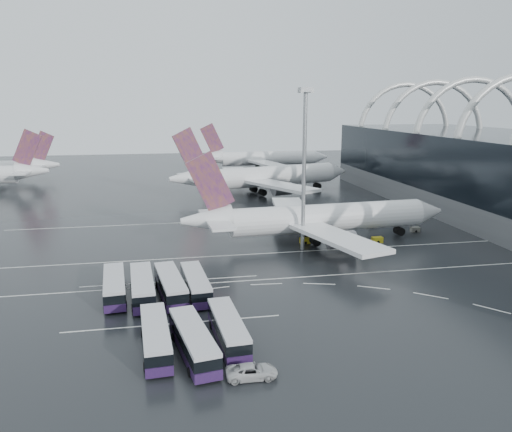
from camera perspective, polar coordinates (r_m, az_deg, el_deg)
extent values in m
plane|color=black|center=(85.22, 6.72, -6.38)|extent=(420.00, 420.00, 0.00)
torus|color=silver|center=(149.06, 23.20, 7.99)|extent=(33.80, 1.80, 33.80)
torus|color=silver|center=(165.16, 19.54, 8.66)|extent=(33.80, 1.80, 33.80)
torus|color=silver|center=(181.83, 16.54, 9.18)|extent=(33.80, 1.80, 33.80)
cube|color=white|center=(83.42, 7.13, -6.82)|extent=(120.00, 0.25, 0.01)
cube|color=white|center=(96.16, 4.59, -4.08)|extent=(120.00, 0.25, 0.01)
cube|color=white|center=(122.46, 1.16, -0.35)|extent=(120.00, 0.25, 0.01)
cube|color=white|center=(66.78, -9.42, -12.05)|extent=(28.00, 0.25, 0.01)
cube|color=white|center=(81.59, -9.72, -7.36)|extent=(28.00, 0.25, 0.01)
cylinder|color=white|center=(103.07, 8.26, -0.17)|extent=(41.01, 8.45, 5.66)
cone|color=white|center=(114.04, 19.11, 0.51)|extent=(6.23, 6.05, 5.66)
cone|color=white|center=(96.04, -5.74, -0.46)|extent=(10.12, 6.31, 5.66)
cube|color=#46196C|center=(94.80, -5.26, 3.83)|extent=(9.41, 1.23, 11.99)
cube|color=white|center=(96.35, -4.60, -0.39)|extent=(5.59, 17.81, 0.49)
cube|color=white|center=(90.85, 8.95, -2.34)|extent=(13.26, 25.31, 0.78)
cube|color=white|center=(112.96, 4.03, 0.78)|extent=(10.17, 25.09, 0.78)
cylinder|color=gray|center=(95.48, 9.71, -2.71)|extent=(5.58, 3.68, 3.32)
cylinder|color=gray|center=(111.17, 6.01, -0.39)|extent=(5.58, 3.68, 3.32)
cube|color=black|center=(102.59, 6.18, -2.41)|extent=(12.10, 7.03, 2.15)
cylinder|color=white|center=(156.56, 1.65, 4.59)|extent=(43.61, 17.39, 6.26)
cone|color=white|center=(169.44, 9.20, 5.06)|extent=(7.88, 7.73, 6.26)
cone|color=white|center=(145.99, -7.86, 4.30)|extent=(12.04, 8.85, 6.26)
cube|color=#46196C|center=(145.38, -7.55, 7.45)|extent=(10.20, 3.34, 13.26)
cube|color=white|center=(146.67, -7.06, 4.36)|extent=(9.75, 20.01, 0.54)
cube|color=white|center=(142.89, 2.61, 3.53)|extent=(19.01, 27.44, 0.86)
cube|color=white|center=(166.82, -1.81, 4.87)|extent=(9.01, 27.33, 0.86)
cylinder|color=gray|center=(148.01, 3.01, 3.08)|extent=(6.68, 5.09, 3.67)
cylinder|color=gray|center=(165.05, -0.25, 4.11)|extent=(6.68, 5.09, 3.67)
cube|color=black|center=(155.32, 0.23, 2.92)|extent=(14.29, 10.04, 2.37)
cylinder|color=white|center=(211.12, 1.45, 6.64)|extent=(39.51, 6.66, 5.88)
cone|color=white|center=(217.46, 7.33, 6.72)|extent=(6.20, 6.00, 5.88)
cone|color=white|center=(206.75, -5.29, 6.74)|extent=(10.25, 6.08, 5.88)
cube|color=#46196C|center=(206.22, -5.05, 8.82)|extent=(9.77, 0.80, 12.46)
cube|color=white|center=(206.99, -4.73, 6.75)|extent=(4.92, 18.33, 0.51)
cube|color=white|center=(198.02, 1.15, 6.05)|extent=(12.67, 26.28, 0.81)
cube|color=white|center=(222.62, -0.33, 6.80)|extent=(11.74, 26.22, 0.81)
cylinder|color=gray|center=(202.36, 1.76, 5.67)|extent=(5.64, 3.56, 3.45)
cylinder|color=gray|center=(220.00, 0.64, 6.25)|extent=(5.64, 3.56, 3.45)
cube|color=black|center=(210.71, 0.37, 5.52)|extent=(12.29, 6.73, 2.23)
cone|color=white|center=(179.17, -24.17, 4.73)|extent=(10.21, 6.07, 5.85)
cube|color=#46196C|center=(178.68, -24.70, 7.08)|extent=(9.73, 0.82, 12.40)
cube|color=white|center=(179.70, -24.79, 4.69)|extent=(4.94, 18.25, 0.50)
cone|color=white|center=(199.67, -22.80, 5.42)|extent=(9.47, 5.80, 5.34)
cube|color=#46196C|center=(199.26, -23.23, 7.34)|extent=(8.89, 1.00, 11.33)
cube|color=white|center=(200.15, -23.32, 5.39)|extent=(4.97, 16.77, 0.46)
cube|color=white|center=(204.52, -27.13, 4.80)|extent=(7.18, 33.41, 0.65)
cube|color=black|center=(204.33, -26.54, 3.91)|extent=(11.34, 6.44, 2.03)
cube|color=#231440|center=(76.63, -15.85, -8.31)|extent=(4.11, 13.36, 1.11)
cube|color=black|center=(76.21, -15.90, -7.46)|extent=(4.15, 13.10, 1.31)
cube|color=silver|center=(75.91, -15.94, -6.83)|extent=(4.11, 13.36, 0.45)
cylinder|color=black|center=(72.85, -14.68, -9.71)|extent=(0.44, 1.04, 1.01)
cylinder|color=black|center=(72.89, -16.92, -9.84)|extent=(0.44, 1.04, 1.01)
cylinder|color=black|center=(80.71, -14.85, -7.47)|extent=(0.44, 1.04, 1.01)
cylinder|color=black|center=(80.74, -16.86, -7.59)|extent=(0.44, 1.04, 1.01)
cube|color=#231440|center=(75.22, -12.83, -8.51)|extent=(4.02, 13.92, 1.16)
cube|color=black|center=(74.78, -12.88, -7.60)|extent=(4.06, 13.65, 1.37)
cube|color=silver|center=(74.47, -12.92, -6.93)|extent=(4.02, 13.92, 0.48)
cylinder|color=black|center=(71.34, -11.48, -10.01)|extent=(0.44, 1.08, 1.06)
cylinder|color=black|center=(71.28, -13.88, -10.15)|extent=(0.44, 1.08, 1.06)
cylinder|color=black|center=(79.53, -11.87, -7.60)|extent=(0.44, 1.08, 1.06)
cylinder|color=black|center=(79.48, -14.01, -7.72)|extent=(0.44, 1.08, 1.06)
cube|color=#231440|center=(75.00, -9.72, -8.44)|extent=(4.78, 13.83, 1.15)
cube|color=black|center=(74.56, -9.76, -7.54)|extent=(4.80, 13.57, 1.35)
cube|color=silver|center=(74.25, -9.78, -6.88)|extent=(4.78, 13.83, 0.47)
cylinder|color=black|center=(71.38, -8.00, -9.86)|extent=(0.50, 1.08, 1.04)
cylinder|color=black|center=(70.99, -10.34, -10.08)|extent=(0.50, 1.08, 1.04)
cylinder|color=black|center=(79.36, -9.15, -7.53)|extent=(0.50, 1.08, 1.04)
cylinder|color=black|center=(79.00, -11.24, -7.71)|extent=(0.50, 1.08, 1.04)
cube|color=#231440|center=(75.16, -6.90, -8.32)|extent=(3.90, 13.25, 1.11)
cube|color=black|center=(74.74, -6.92, -7.46)|extent=(3.94, 13.00, 1.31)
cube|color=silver|center=(74.44, -6.94, -6.82)|extent=(3.90, 13.25, 0.45)
cylinder|color=black|center=(71.67, -5.27, -9.71)|extent=(0.43, 1.03, 1.01)
cylinder|color=black|center=(71.29, -7.52, -9.89)|extent=(0.43, 1.03, 1.01)
cylinder|color=black|center=(79.36, -6.32, -7.45)|extent=(0.43, 1.03, 1.01)
cylinder|color=black|center=(79.03, -8.35, -7.60)|extent=(0.43, 1.03, 1.01)
cube|color=#231440|center=(60.15, -11.37, -14.11)|extent=(3.75, 13.20, 1.10)
cube|color=black|center=(59.62, -11.43, -13.08)|extent=(3.79, 12.94, 1.30)
cube|color=silver|center=(59.25, -11.46, -12.32)|extent=(3.75, 13.20, 0.45)
cylinder|color=black|center=(56.72, -9.63, -16.26)|extent=(0.42, 1.02, 1.00)
cylinder|color=black|center=(56.62, -12.57, -16.45)|extent=(0.42, 1.02, 1.00)
cylinder|color=black|center=(64.13, -10.31, -12.69)|extent=(0.42, 1.02, 1.00)
cylinder|color=black|center=(64.05, -12.86, -12.85)|extent=(0.42, 1.02, 1.00)
cube|color=#231440|center=(58.53, -7.13, -14.73)|extent=(5.11, 13.56, 1.12)
cube|color=black|center=(57.98, -7.16, -13.66)|extent=(5.13, 13.31, 1.33)
cube|color=silver|center=(57.59, -7.19, -12.87)|extent=(5.11, 13.56, 0.46)
cylinder|color=black|center=(55.41, -4.57, -16.85)|extent=(0.52, 1.06, 1.02)
cylinder|color=black|center=(54.83, -7.56, -17.27)|extent=(0.52, 1.06, 1.02)
cylinder|color=black|center=(62.69, -6.74, -13.18)|extent=(0.52, 1.06, 1.02)
cylinder|color=black|center=(62.18, -9.35, -13.50)|extent=(0.52, 1.06, 1.02)
cube|color=#231440|center=(61.12, -3.20, -13.43)|extent=(3.66, 12.96, 1.08)
cube|color=black|center=(60.61, -3.21, -12.42)|extent=(3.70, 12.71, 1.28)
cube|color=silver|center=(60.25, -3.22, -11.68)|extent=(3.66, 12.96, 0.44)
cylinder|color=black|center=(57.99, -0.99, -15.38)|extent=(0.41, 1.01, 0.99)
cylinder|color=black|center=(57.50, -3.76, -15.67)|extent=(0.41, 1.01, 0.99)
cylinder|color=black|center=(65.16, -2.70, -12.07)|extent=(0.41, 1.01, 0.99)
cylinder|color=black|center=(64.72, -5.13, -12.29)|extent=(0.41, 1.01, 0.99)
imported|color=silver|center=(54.05, -0.49, -17.33)|extent=(5.47, 2.65, 1.50)
cylinder|color=gray|center=(94.70, 5.50, 4.90)|extent=(0.75, 0.75, 29.89)
cube|color=gray|center=(93.84, 5.70, 14.17)|extent=(2.35, 2.35, 0.85)
cube|color=silver|center=(93.83, 5.70, 13.97)|extent=(2.13, 2.13, 0.43)
cube|color=#B3A217|center=(104.83, 13.69, -2.66)|extent=(2.14, 1.26, 1.17)
cube|color=slate|center=(117.46, 13.09, -0.95)|extent=(2.24, 1.32, 1.22)
cube|color=#B3A217|center=(101.83, 5.61, -2.81)|extent=(2.06, 1.22, 1.12)
cube|color=slate|center=(115.83, 17.72, -1.47)|extent=(1.95, 1.15, 1.06)
cube|color=#B3A217|center=(121.98, 9.68, -0.29)|extent=(2.28, 1.35, 1.24)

